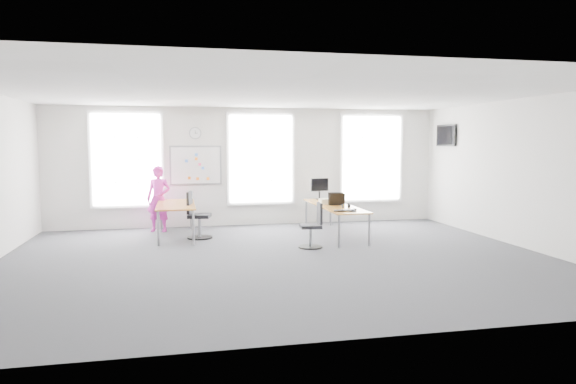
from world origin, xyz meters
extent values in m
plane|color=#26262B|center=(0.00, 0.00, 0.00)|extent=(10.00, 10.00, 0.00)
plane|color=white|center=(0.00, 0.00, 3.00)|extent=(10.00, 10.00, 0.00)
plane|color=silver|center=(0.00, 4.00, 1.50)|extent=(10.00, 0.00, 10.00)
plane|color=silver|center=(0.00, -4.00, 1.50)|extent=(10.00, 0.00, 10.00)
plane|color=silver|center=(5.00, 0.00, 1.50)|extent=(0.00, 10.00, 10.00)
cube|color=white|center=(-3.00, 3.97, 1.70)|extent=(1.60, 0.06, 2.20)
cube|color=white|center=(0.30, 3.97, 1.70)|extent=(1.60, 0.06, 2.20)
cube|color=white|center=(3.30, 3.97, 1.70)|extent=(1.60, 0.06, 2.20)
cube|color=orange|center=(1.69, 2.07, 0.68)|extent=(0.76, 2.86, 0.03)
cylinder|color=gray|center=(1.37, 0.70, 0.33)|extent=(0.05, 0.05, 0.67)
cylinder|color=gray|center=(2.01, 0.70, 0.33)|extent=(0.05, 0.05, 0.67)
cylinder|color=gray|center=(1.37, 3.44, 0.33)|extent=(0.05, 0.05, 0.67)
cylinder|color=gray|center=(2.01, 3.44, 0.33)|extent=(0.05, 0.05, 0.67)
cube|color=orange|center=(-1.84, 2.57, 0.74)|extent=(0.83, 2.06, 0.03)
cylinder|color=gray|center=(-2.20, 1.60, 0.36)|extent=(0.05, 0.05, 0.72)
cylinder|color=gray|center=(-1.49, 1.60, 0.36)|extent=(0.05, 0.05, 0.72)
cylinder|color=gray|center=(-2.20, 3.54, 0.36)|extent=(0.05, 0.05, 0.72)
cylinder|color=gray|center=(-1.49, 3.54, 0.36)|extent=(0.05, 0.05, 0.72)
cylinder|color=black|center=(0.80, 0.82, 0.01)|extent=(0.48, 0.48, 0.03)
cylinder|color=gray|center=(0.80, 0.82, 0.22)|extent=(0.06, 0.06, 0.39)
cube|color=black|center=(0.80, 0.82, 0.44)|extent=(0.44, 0.44, 0.07)
cube|color=black|center=(0.99, 0.80, 0.70)|extent=(0.08, 0.39, 0.42)
cylinder|color=black|center=(-1.34, 2.33, 0.02)|extent=(0.55, 0.55, 0.03)
cylinder|color=gray|center=(-1.34, 2.33, 0.26)|extent=(0.06, 0.06, 0.45)
cube|color=black|center=(-1.34, 2.33, 0.50)|extent=(0.56, 0.56, 0.07)
cube|color=black|center=(-1.55, 2.38, 0.80)|extent=(0.15, 0.45, 0.48)
imported|color=#D82EAF|center=(-2.25, 3.42, 0.78)|extent=(0.66, 0.53, 1.57)
cube|color=white|center=(-1.35, 3.97, 1.55)|extent=(1.20, 0.03, 0.90)
cylinder|color=gray|center=(-1.35, 3.97, 2.35)|extent=(0.30, 0.04, 0.30)
cube|color=black|center=(4.95, 3.00, 2.30)|extent=(0.06, 0.90, 0.55)
cube|color=black|center=(1.58, 0.98, 0.71)|extent=(0.48, 0.29, 0.02)
ellipsoid|color=black|center=(1.84, 1.09, 0.72)|extent=(0.08, 0.13, 0.05)
cylinder|color=black|center=(1.85, 1.31, 0.70)|extent=(0.07, 0.07, 0.01)
cylinder|color=black|center=(1.72, 1.52, 0.74)|extent=(0.04, 0.09, 0.09)
cylinder|color=black|center=(1.85, 1.52, 0.74)|extent=(0.04, 0.09, 0.09)
cylinder|color=gold|center=(1.72, 1.52, 0.74)|extent=(0.01, 0.09, 0.09)
cube|color=black|center=(1.78, 1.52, 0.79)|extent=(0.15, 0.02, 0.01)
cube|color=black|center=(1.71, 2.03, 0.84)|extent=(0.36, 0.13, 0.29)
cube|color=orange|center=(1.71, 1.95, 0.83)|extent=(0.35, 0.15, 0.26)
cube|color=black|center=(1.71, 1.93, 0.84)|extent=(0.37, 0.15, 0.28)
cube|color=#F2E6C0|center=(1.59, 2.31, 0.76)|extent=(0.36, 0.27, 0.12)
cylinder|color=black|center=(1.68, 3.30, 0.70)|extent=(0.19, 0.19, 0.02)
cylinder|color=black|center=(1.68, 3.30, 0.80)|extent=(0.04, 0.04, 0.19)
cube|color=black|center=(1.68, 3.29, 1.07)|extent=(0.47, 0.12, 0.32)
cube|color=black|center=(1.68, 3.27, 1.07)|extent=(0.43, 0.09, 0.28)
camera|label=1|loc=(-1.76, -9.06, 2.09)|focal=32.00mm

